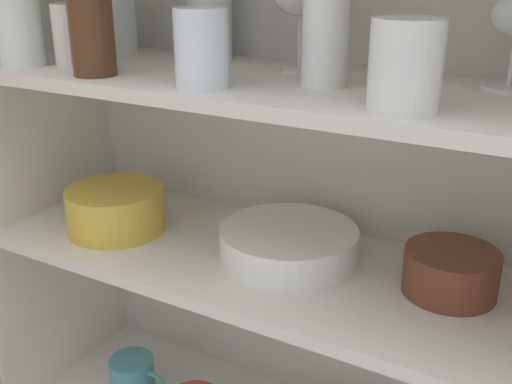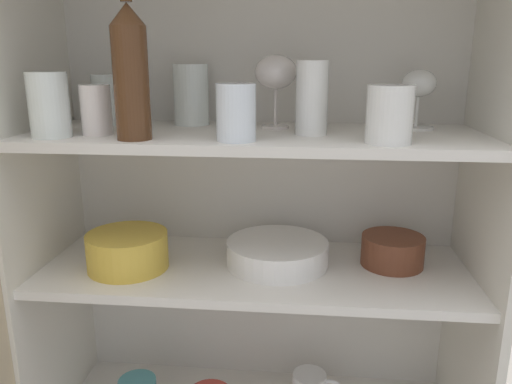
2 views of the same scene
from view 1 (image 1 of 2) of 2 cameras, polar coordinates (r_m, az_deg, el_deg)
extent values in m
cube|color=silver|center=(1.14, 4.52, -2.35)|extent=(0.97, 0.02, 1.27)
cube|color=silver|center=(1.28, -18.63, -0.78)|extent=(0.02, 0.37, 1.27)
cube|color=silver|center=(1.01, 0.13, -6.62)|extent=(0.93, 0.34, 0.02)
cube|color=silver|center=(0.91, 0.14, 10.33)|extent=(0.93, 0.34, 0.02)
cylinder|color=white|center=(1.07, -21.65, 14.41)|extent=(0.08, 0.08, 0.12)
cylinder|color=white|center=(0.70, 14.06, 11.61)|extent=(0.08, 0.08, 0.10)
cylinder|color=silver|center=(1.04, -17.13, 14.08)|extent=(0.06, 0.06, 0.10)
cylinder|color=white|center=(1.07, -4.49, 16.07)|extent=(0.08, 0.08, 0.13)
cylinder|color=white|center=(0.82, -5.20, 13.47)|extent=(0.07, 0.07, 0.10)
cylinder|color=white|center=(1.17, -12.95, 15.51)|extent=(0.07, 0.07, 0.11)
cylinder|color=white|center=(0.83, 6.64, 14.88)|extent=(0.06, 0.06, 0.14)
cylinder|color=white|center=(0.88, 22.89, 9.15)|extent=(0.08, 0.08, 0.01)
cylinder|color=white|center=(0.87, 23.21, 11.35)|extent=(0.01, 0.01, 0.06)
cylinder|color=silver|center=(0.94, 4.15, 11.48)|extent=(0.06, 0.06, 0.01)
cylinder|color=silver|center=(0.94, 4.21, 14.00)|extent=(0.01, 0.01, 0.08)
cylinder|color=#4C2D19|center=(0.94, -15.61, 16.83)|extent=(0.07, 0.07, 0.20)
cylinder|color=white|center=(1.00, 3.11, -6.11)|extent=(0.23, 0.23, 0.01)
cylinder|color=white|center=(0.99, 3.12, -5.65)|extent=(0.23, 0.23, 0.01)
cylinder|color=white|center=(0.99, 3.13, -5.18)|extent=(0.23, 0.23, 0.01)
cylinder|color=white|center=(0.98, 3.14, -4.71)|extent=(0.23, 0.23, 0.01)
cylinder|color=white|center=(0.98, 3.15, -4.23)|extent=(0.23, 0.23, 0.01)
cylinder|color=white|center=(0.98, 3.16, -3.76)|extent=(0.23, 0.23, 0.01)
cylinder|color=gold|center=(1.11, -13.22, -1.60)|extent=(0.18, 0.18, 0.08)
torus|color=gold|center=(1.10, -13.37, 0.13)|extent=(0.17, 0.17, 0.01)
cylinder|color=brown|center=(0.93, 18.04, -7.24)|extent=(0.14, 0.14, 0.07)
torus|color=brown|center=(0.92, 18.25, -5.60)|extent=(0.14, 0.14, 0.01)
cylinder|color=teal|center=(1.31, -11.66, -16.96)|extent=(0.09, 0.09, 0.09)
camera|label=2|loc=(0.42, -95.27, -3.12)|focal=35.00mm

